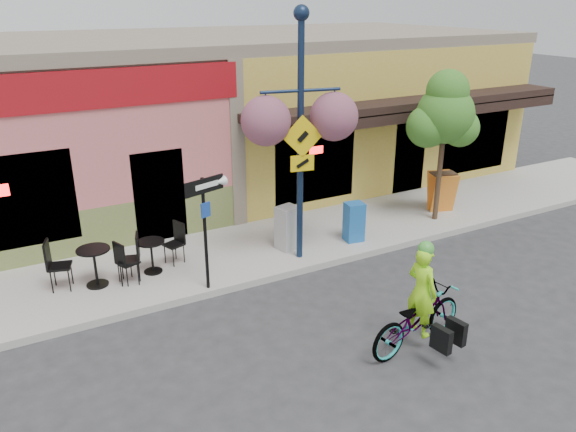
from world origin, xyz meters
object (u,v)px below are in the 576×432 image
at_px(newspaper_box_blue, 354,222).
at_px(street_tree, 442,147).
at_px(cyclist_rider, 420,305).
at_px(newspaper_box_grey, 288,228).
at_px(one_way_sign, 205,235).
at_px(lamp_post, 300,140).
at_px(bicycle, 417,318).
at_px(building, 213,111).

bearing_deg(newspaper_box_blue, street_tree, 11.15).
height_order(cyclist_rider, newspaper_box_grey, cyclist_rider).
bearing_deg(newspaper_box_grey, one_way_sign, -171.92).
xyz_separation_m(lamp_post, newspaper_box_blue, (1.56, 0.16, -2.16)).
relative_size(newspaper_box_blue, newspaper_box_grey, 0.93).
bearing_deg(bicycle, one_way_sign, 27.55).
bearing_deg(street_tree, bicycle, -135.63).
relative_size(building, bicycle, 8.90).
distance_m(newspaper_box_grey, street_tree, 4.46).
distance_m(building, street_tree, 7.16).
xyz_separation_m(building, one_way_sign, (-2.93, -6.85, -0.96)).
bearing_deg(bicycle, building, -11.19).
bearing_deg(cyclist_rider, bicycle, 81.69).
relative_size(cyclist_rider, one_way_sign, 0.69).
xyz_separation_m(cyclist_rider, newspaper_box_grey, (-0.18, 4.23, -0.13)).
height_order(bicycle, newspaper_box_grey, newspaper_box_grey).
xyz_separation_m(cyclist_rider, street_tree, (4.04, 4.00, 1.28)).
distance_m(bicycle, newspaper_box_blue, 4.14).
bearing_deg(newspaper_box_blue, cyclist_rider, -101.08).
height_order(newspaper_box_grey, street_tree, street_tree).
bearing_deg(bicycle, lamp_post, -6.47).
xyz_separation_m(newspaper_box_blue, street_tree, (2.65, 0.12, 1.45)).
bearing_deg(one_way_sign, lamp_post, -8.13).
distance_m(lamp_post, newspaper_box_grey, 2.19).
distance_m(building, lamp_post, 6.53).
height_order(cyclist_rider, one_way_sign, one_way_sign).
xyz_separation_m(bicycle, one_way_sign, (-2.42, 3.34, 0.75)).
xyz_separation_m(newspaper_box_grey, street_tree, (4.22, -0.23, 1.42)).
bearing_deg(newspaper_box_blue, newspaper_box_grey, 176.09).
distance_m(building, cyclist_rider, 10.31).
bearing_deg(newspaper_box_grey, cyclist_rider, -100.69).
distance_m(lamp_post, one_way_sign, 2.76).
bearing_deg(cyclist_rider, newspaper_box_blue, -28.03).
distance_m(cyclist_rider, street_tree, 5.82).
height_order(building, street_tree, building).
xyz_separation_m(building, street_tree, (3.58, -6.20, -0.18)).
height_order(one_way_sign, newspaper_box_grey, one_way_sign).
xyz_separation_m(one_way_sign, street_tree, (6.50, 0.65, 0.78)).
distance_m(bicycle, lamp_post, 4.34).
bearing_deg(bicycle, street_tree, -53.95).
distance_m(lamp_post, street_tree, 4.28).
xyz_separation_m(building, lamp_post, (-0.63, -6.47, 0.53)).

